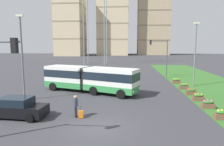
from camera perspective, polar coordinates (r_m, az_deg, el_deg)
ground_plane at (r=14.27m, az=-3.91°, el=-15.06°), size 260.00×260.00×0.00m
articulated_bus at (r=24.11m, az=-6.36°, el=-1.54°), size 11.88×6.48×3.00m
car_maroon_sedan at (r=38.50m, az=-7.51°, el=0.57°), size 4.40×2.02×1.58m
car_black_sedan at (r=17.42m, az=-25.27°, el=-8.92°), size 4.51×2.26×1.58m
pedestrian_crossing at (r=15.99m, az=-10.30°, el=-8.82°), size 0.36×0.58×1.74m
rolling_suitcase at (r=15.91m, az=-8.83°, el=-11.48°), size 0.39×0.29×0.97m
flower_planter_0 at (r=17.35m, az=28.79°, el=-10.34°), size 1.10×0.56×0.74m
flower_planter_1 at (r=19.74m, az=25.57°, el=-8.01°), size 1.10×0.56×0.74m
flower_planter_2 at (r=21.94m, az=23.31°, el=-6.34°), size 1.10×0.56×0.74m
flower_planter_3 at (r=24.17m, az=21.48°, el=-4.98°), size 1.10×0.56×0.74m
flower_planter_4 at (r=26.96m, az=19.66°, el=-3.61°), size 1.10×0.56×0.74m
flower_planter_5 at (r=30.70m, az=17.77°, el=-2.18°), size 1.10×0.56×0.74m
traffic_light_far_right at (r=35.49m, az=13.85°, el=5.68°), size 3.20×0.28×6.49m
streetlight_left at (r=21.87m, az=-24.17°, el=4.90°), size 0.70×0.28×8.51m
streetlight_median at (r=29.19m, az=22.52°, el=5.60°), size 0.70×0.28×8.57m
apartment_tower_west at (r=116.96m, az=-11.68°, el=13.63°), size 14.49×17.50×35.55m
apartment_tower_westcentre at (r=122.93m, az=0.37°, el=15.46°), size 17.90×17.52×43.92m
apartment_tower_centre at (r=130.12m, az=11.62°, el=16.45°), size 18.67×15.84×51.01m
transmission_pylon at (r=62.93m, az=-4.76°, el=18.73°), size 9.00×6.24×32.18m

